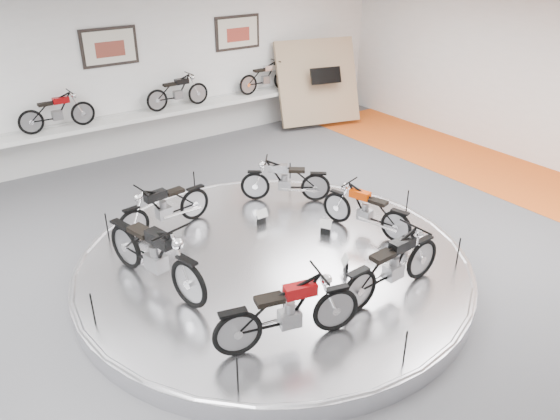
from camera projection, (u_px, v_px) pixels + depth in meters
floor at (284, 282)px, 8.88m from camera, size 16.00×16.00×0.00m
ceiling at (285, 26)px, 7.07m from camera, size 16.00×16.00×0.00m
wall_back at (113, 77)px, 13.05m from camera, size 16.00×0.00×16.00m
orange_carpet_strip at (526, 182)px, 12.40m from camera, size 2.40×12.60×0.01m
dado_band at (121, 134)px, 13.69m from camera, size 15.68×0.04×1.10m
display_platform at (274, 266)px, 9.03m from camera, size 6.40×6.40×0.30m
platform_rim at (274, 260)px, 8.98m from camera, size 6.40×6.40×0.10m
shelf at (123, 120)px, 13.29m from camera, size 11.00×0.55×0.10m
poster_center at (110, 47)px, 12.70m from camera, size 1.35×0.06×0.88m
poster_right at (238, 33)px, 14.51m from camera, size 1.35×0.06×0.88m
display_panel at (318, 82)px, 15.64m from camera, size 2.56×1.52×2.30m
shelf_bike_b at (57, 114)px, 12.32m from camera, size 1.22×0.43×0.73m
shelf_bike_c at (178, 94)px, 13.87m from camera, size 1.22×0.43×0.73m
shelf_bike_d at (265, 79)px, 15.27m from camera, size 1.22×0.43×0.73m
bike_a at (285, 180)px, 10.71m from camera, size 1.51×1.35×0.89m
bike_b at (164, 207)px, 9.62m from camera, size 1.63×0.74×0.93m
bike_c at (154, 253)px, 8.02m from camera, size 1.09×2.02×1.13m
bike_d at (288, 311)px, 6.91m from camera, size 1.80×1.01×1.00m
bike_e at (393, 265)px, 7.87m from camera, size 1.72×0.67×1.00m
bike_f at (366, 209)px, 9.57m from camera, size 0.94×1.59×0.88m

